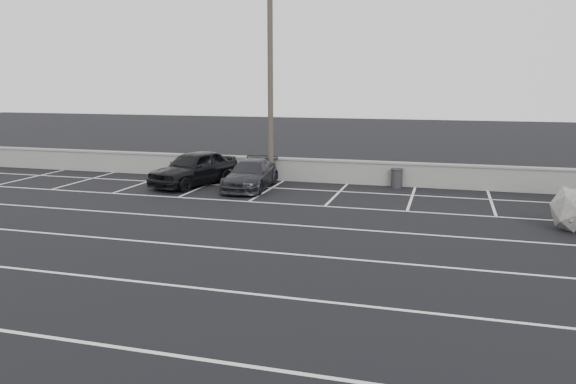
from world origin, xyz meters
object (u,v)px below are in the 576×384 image
(car_right, at_px, (251,175))
(utility_pole, at_px, (270,80))
(trash_bin, at_px, (397,178))
(car_left, at_px, (194,168))

(car_right, bearing_deg, utility_pole, 72.45)
(utility_pole, relative_size, trash_bin, 10.87)
(trash_bin, bearing_deg, car_left, -167.81)
(car_left, bearing_deg, car_right, 15.49)
(car_left, distance_m, utility_pole, 5.15)
(car_left, relative_size, trash_bin, 5.45)
(car_left, xyz_separation_m, utility_pole, (3.10, 1.53, 3.82))
(trash_bin, bearing_deg, car_right, -162.01)
(car_left, bearing_deg, utility_pole, 43.32)
(car_right, height_order, trash_bin, car_right)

